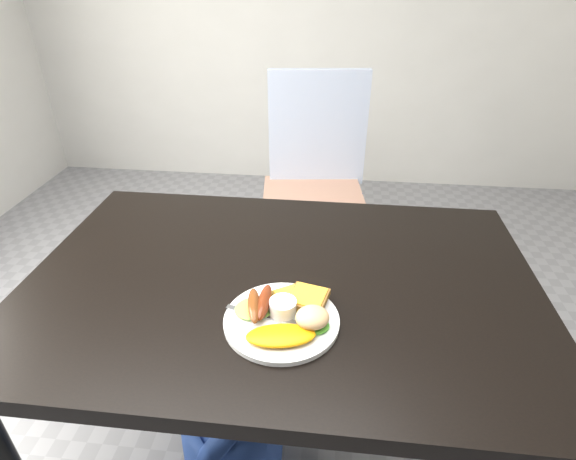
{
  "coord_description": "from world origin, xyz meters",
  "views": [
    {
      "loc": [
        0.11,
        -0.84,
        1.39
      ],
      "look_at": [
        0.02,
        -0.03,
        0.9
      ],
      "focal_mm": 28.0,
      "sensor_mm": 36.0,
      "label": 1
    }
  ],
  "objects_px": {
    "dining_table": "(281,284)",
    "person": "(288,141)",
    "dining_chair": "(313,201)",
    "plate": "(282,320)"
  },
  "relations": [
    {
      "from": "person",
      "to": "dining_chair",
      "type": "bearing_deg",
      "value": -95.27
    },
    {
      "from": "person",
      "to": "plate",
      "type": "bearing_deg",
      "value": 103.52
    },
    {
      "from": "dining_chair",
      "to": "person",
      "type": "bearing_deg",
      "value": -110.33
    },
    {
      "from": "person",
      "to": "dining_table",
      "type": "bearing_deg",
      "value": 103.05
    },
    {
      "from": "dining_table",
      "to": "person",
      "type": "distance_m",
      "value": 0.66
    },
    {
      "from": "dining_table",
      "to": "plate",
      "type": "height_order",
      "value": "plate"
    },
    {
      "from": "person",
      "to": "plate",
      "type": "xyz_separation_m",
      "value": [
        0.08,
        -0.8,
        -0.1
      ]
    },
    {
      "from": "plate",
      "to": "dining_chair",
      "type": "bearing_deg",
      "value": 89.87
    },
    {
      "from": "plate",
      "to": "person",
      "type": "bearing_deg",
      "value": 95.41
    },
    {
      "from": "dining_table",
      "to": "dining_chair",
      "type": "bearing_deg",
      "value": 88.68
    }
  ]
}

